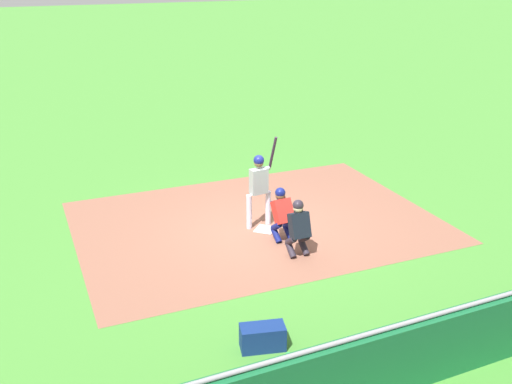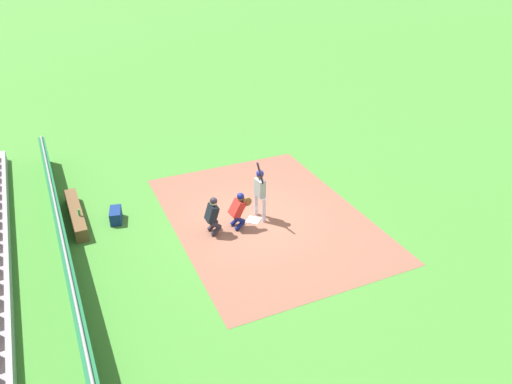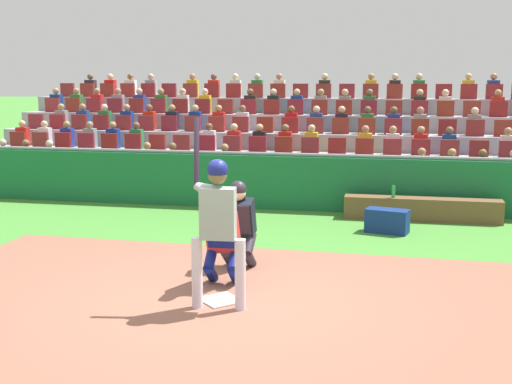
{
  "view_description": "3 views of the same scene",
  "coord_description": "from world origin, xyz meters",
  "views": [
    {
      "loc": [
        -5.39,
        -11.59,
        6.02
      ],
      "look_at": [
        -0.54,
        -0.68,
        1.31
      ],
      "focal_mm": 41.32,
      "sensor_mm": 36.0,
      "label": 1
    },
    {
      "loc": [
        12.24,
        -5.74,
        8.61
      ],
      "look_at": [
        0.21,
        -0.0,
        1.2
      ],
      "focal_mm": 33.32,
      "sensor_mm": 36.0,
      "label": 2
    },
    {
      "loc": [
        -2.04,
        7.59,
        2.74
      ],
      "look_at": [
        -0.4,
        -0.23,
        1.35
      ],
      "focal_mm": 46.37,
      "sensor_mm": 36.0,
      "label": 3
    }
  ],
  "objects": [
    {
      "name": "dugout_bench",
      "position": [
        -2.62,
        -5.36,
        0.22
      ],
      "size": [
        2.98,
        0.4,
        0.44
      ],
      "primitive_type": "cube",
      "color": "brown",
      "rests_on": "ground_plane"
    },
    {
      "name": "home_plate_umpire",
      "position": [
        0.11,
        -1.47,
        0.71
      ],
      "size": [
        0.47,
        0.47,
        1.31
      ],
      "color": "#2B242F",
      "rests_on": "ground_plane"
    },
    {
      "name": "ground_plane",
      "position": [
        0.0,
        0.0,
        0.0
      ],
      "size": [
        160.0,
        160.0,
        0.0
      ],
      "primitive_type": "plane",
      "color": "#438832"
    },
    {
      "name": "infield_dirt_patch",
      "position": [
        0.0,
        0.5,
        0.0
      ],
      "size": [
        8.76,
        6.39,
        0.01
      ],
      "primitive_type": "cube",
      "rotation": [
        0.0,
        0.0,
        -0.02
      ],
      "color": "#8A5744",
      "rests_on": "ground_plane"
    },
    {
      "name": "dugout_wall",
      "position": [
        0.0,
        -5.91,
        0.57
      ],
      "size": [
        15.82,
        0.24,
        1.2
      ],
      "color": "#176336",
      "rests_on": "ground_plane"
    },
    {
      "name": "water_bottle_on_bench",
      "position": [
        -2.06,
        -5.27,
        0.56
      ],
      "size": [
        0.07,
        0.07,
        0.24
      ],
      "primitive_type": "cylinder",
      "color": "green",
      "rests_on": "dugout_bench"
    },
    {
      "name": "equipment_duffel_bag",
      "position": [
        -1.97,
        -4.17,
        0.21
      ],
      "size": [
        0.81,
        0.53,
        0.42
      ],
      "primitive_type": "cube",
      "rotation": [
        0.0,
        0.0,
        -0.24
      ],
      "color": "navy",
      "rests_on": "ground_plane"
    },
    {
      "name": "bleacher_stand",
      "position": [
        0.0,
        -10.48,
        0.83
      ],
      "size": [
        17.74,
        4.91,
        2.86
      ],
      "color": "#98949B",
      "rests_on": "ground_plane"
    },
    {
      "name": "batter_at_plate",
      "position": [
        -0.04,
        0.26,
        1.13
      ],
      "size": [
        0.69,
        0.41,
        2.28
      ],
      "color": "silver",
      "rests_on": "ground_plane"
    },
    {
      "name": "home_plate_marker",
      "position": [
        0.0,
        0.0,
        0.02
      ],
      "size": [
        0.62,
        0.62,
        0.02
      ],
      "primitive_type": "cube",
      "rotation": [
        0.0,
        0.0,
        0.79
      ],
      "color": "white",
      "rests_on": "infield_dirt_patch"
    },
    {
      "name": "catcher_crouching",
      "position": [
        0.15,
        -0.6,
        0.7
      ],
      "size": [
        0.48,
        0.72,
        1.26
      ],
      "color": "navy",
      "rests_on": "ground_plane"
    }
  ]
}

